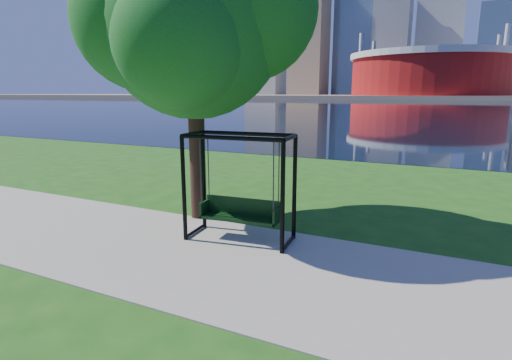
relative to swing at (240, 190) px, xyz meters
The scene contains 8 objects.
ground 1.42m from the swing, 46.15° to the right, with size 900.00×900.00×0.00m, color #1E5114.
path 1.69m from the swing, 61.87° to the right, with size 120.00×4.00×0.03m, color #9E937F.
river 101.38m from the swing, 89.66° to the left, with size 900.00×180.00×0.02m, color black.
far_bank 305.37m from the swing, 89.89° to the left, with size 900.00×228.00×2.00m, color #937F60.
stadium 234.93m from the swing, 92.30° to the left, with size 83.00×83.00×32.00m.
skyline 320.68m from the swing, 90.66° to the left, with size 392.00×66.00×96.50m.
swing is the anchor object (origin of this frame).
park_tree 4.18m from the swing, 150.42° to the left, with size 5.55×5.01×6.89m.
Camera 1 is at (3.30, -6.65, 3.13)m, focal length 28.00 mm.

